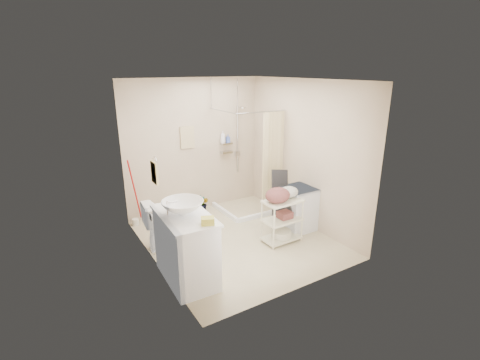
% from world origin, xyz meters
% --- Properties ---
extents(floor, '(3.20, 3.20, 0.00)m').
position_xyz_m(floor, '(0.00, 0.00, 0.00)').
color(floor, beige).
rests_on(floor, ground).
extents(ceiling, '(2.80, 3.20, 0.04)m').
position_xyz_m(ceiling, '(0.00, 0.00, 2.60)').
color(ceiling, silver).
rests_on(ceiling, ground).
extents(wall_back, '(2.80, 0.04, 2.60)m').
position_xyz_m(wall_back, '(0.00, 1.60, 1.30)').
color(wall_back, beige).
rests_on(wall_back, ground).
extents(wall_front, '(2.80, 0.04, 2.60)m').
position_xyz_m(wall_front, '(0.00, -1.60, 1.30)').
color(wall_front, beige).
rests_on(wall_front, ground).
extents(wall_left, '(0.04, 3.20, 2.60)m').
position_xyz_m(wall_left, '(-1.40, 0.00, 1.30)').
color(wall_left, beige).
rests_on(wall_left, ground).
extents(wall_right, '(0.04, 3.20, 2.60)m').
position_xyz_m(wall_right, '(1.40, 0.00, 1.30)').
color(wall_right, beige).
rests_on(wall_right, ground).
extents(vanity, '(0.65, 1.11, 0.96)m').
position_xyz_m(vanity, '(-1.16, -0.61, 0.48)').
color(vanity, white).
rests_on(vanity, ground).
extents(sink, '(0.70, 0.70, 0.19)m').
position_xyz_m(sink, '(-1.17, -0.60, 1.05)').
color(sink, white).
rests_on(sink, vanity).
extents(counter_basket, '(0.20, 0.18, 0.09)m').
position_xyz_m(counter_basket, '(-1.03, -1.04, 1.00)').
color(counter_basket, '#D3CE46').
rests_on(counter_basket, vanity).
extents(floor_basket, '(0.33, 0.30, 0.14)m').
position_xyz_m(floor_basket, '(-0.94, -0.95, 0.07)').
color(floor_basket, yellow).
rests_on(floor_basket, ground).
extents(toilet, '(0.80, 0.51, 0.78)m').
position_xyz_m(toilet, '(-1.04, 0.39, 0.39)').
color(toilet, white).
rests_on(toilet, ground).
extents(mop, '(0.14, 0.14, 1.26)m').
position_xyz_m(mop, '(-1.31, 1.45, 0.63)').
color(mop, '#A70909').
rests_on(mop, ground).
extents(potted_plant_a, '(0.19, 0.14, 0.32)m').
position_xyz_m(potted_plant_a, '(0.03, 1.42, 0.16)').
color(potted_plant_a, brown).
rests_on(potted_plant_a, ground).
extents(potted_plant_b, '(0.20, 0.20, 0.29)m').
position_xyz_m(potted_plant_b, '(0.07, 1.40, 0.15)').
color(potted_plant_b, brown).
rests_on(potted_plant_b, ground).
extents(hanging_towel, '(0.28, 0.03, 0.42)m').
position_xyz_m(hanging_towel, '(-0.15, 1.58, 1.50)').
color(hanging_towel, beige).
rests_on(hanging_towel, wall_back).
extents(towel_ring, '(0.04, 0.22, 0.34)m').
position_xyz_m(towel_ring, '(-1.38, -0.20, 1.47)').
color(towel_ring, '#FAE698').
rests_on(towel_ring, wall_left).
extents(tp_holder, '(0.08, 0.12, 0.14)m').
position_xyz_m(tp_holder, '(-1.36, 0.05, 0.72)').
color(tp_holder, white).
rests_on(tp_holder, wall_left).
extents(shower, '(1.10, 1.10, 2.10)m').
position_xyz_m(shower, '(0.85, 1.05, 1.05)').
color(shower, white).
rests_on(shower, ground).
extents(shampoo_bottle_a, '(0.11, 0.11, 0.25)m').
position_xyz_m(shampoo_bottle_a, '(0.58, 1.51, 1.44)').
color(shampoo_bottle_a, white).
rests_on(shampoo_bottle_a, shower).
extents(shampoo_bottle_b, '(0.08, 0.09, 0.16)m').
position_xyz_m(shampoo_bottle_b, '(0.71, 1.53, 1.40)').
color(shampoo_bottle_b, '#4059A9').
rests_on(shampoo_bottle_b, shower).
extents(washing_machine, '(0.53, 0.55, 0.77)m').
position_xyz_m(washing_machine, '(1.14, -0.20, 0.39)').
color(washing_machine, silver).
rests_on(washing_machine, ground).
extents(laundry_rack, '(0.64, 0.38, 0.87)m').
position_xyz_m(laundry_rack, '(0.62, -0.43, 0.44)').
color(laundry_rack, beige).
rests_on(laundry_rack, ground).
extents(ironing_board, '(0.32, 0.13, 1.10)m').
position_xyz_m(ironing_board, '(0.87, -0.03, 0.55)').
color(ironing_board, black).
rests_on(ironing_board, ground).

